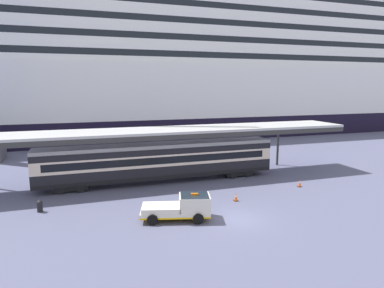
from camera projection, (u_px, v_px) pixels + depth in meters
ground_plane at (239, 219)px, 25.88m from camera, size 400.00×400.00×0.00m
cruise_ship at (203, 71)px, 72.98m from camera, size 163.75×24.79×37.30m
platform_canopy at (158, 132)px, 35.33m from camera, size 42.62×5.59×5.52m
train_carriage at (160, 160)px, 35.47m from camera, size 24.51×2.81×4.11m
service_truck at (182, 207)px, 25.70m from camera, size 5.55×3.31×2.02m
traffic_cone_near at (236, 197)px, 29.91m from camera, size 0.36×0.36×0.73m
traffic_cone_mid at (300, 183)px, 34.11m from camera, size 0.36×0.36×0.76m
quay_bollard at (40, 206)px, 27.28m from camera, size 0.48×0.48×0.96m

